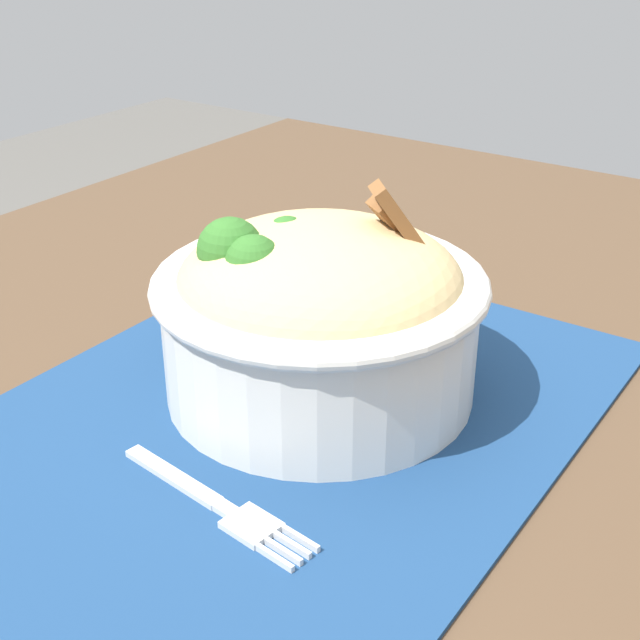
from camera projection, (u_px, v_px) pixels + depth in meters
table at (252, 504)px, 0.59m from camera, size 1.20×0.83×0.74m
placemat at (273, 424)px, 0.52m from camera, size 0.46×0.32×0.00m
bowl at (319, 309)px, 0.53m from camera, size 0.24×0.24×0.13m
fork at (221, 506)px, 0.45m from camera, size 0.03×0.13×0.00m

